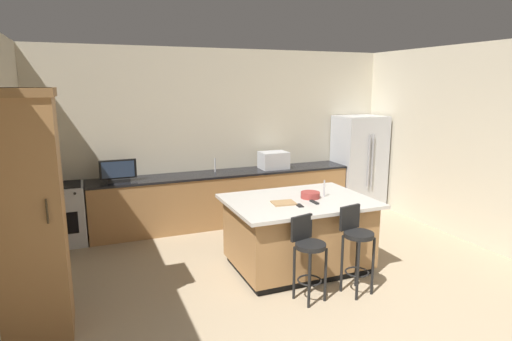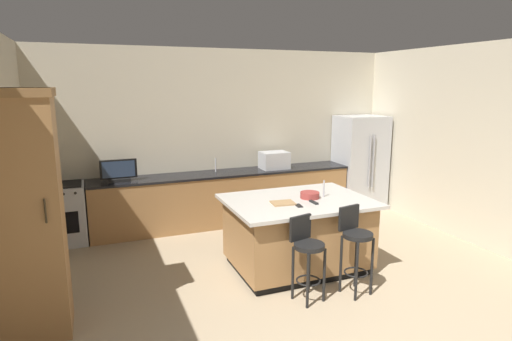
{
  "view_description": "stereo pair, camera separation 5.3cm",
  "coord_description": "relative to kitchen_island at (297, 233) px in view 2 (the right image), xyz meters",
  "views": [
    {
      "loc": [
        -2.26,
        -2.27,
        2.38
      ],
      "look_at": [
        0.04,
        3.38,
        1.13
      ],
      "focal_mm": 29.74,
      "sensor_mm": 36.0,
      "label": 1
    },
    {
      "loc": [
        -2.21,
        -2.29,
        2.38
      ],
      "look_at": [
        0.04,
        3.38,
        1.13
      ],
      "focal_mm": 29.74,
      "sensor_mm": 36.0,
      "label": 2
    }
  ],
  "objects": [
    {
      "name": "sink_faucet_back",
      "position": [
        -0.46,
        2.17,
        0.55
      ],
      "size": [
        0.02,
        0.02,
        0.24
      ],
      "primitive_type": "cylinder",
      "color": "#B2B2B7",
      "rests_on": "counter_back"
    },
    {
      "name": "sink_faucet_island",
      "position": [
        0.37,
        0.0,
        0.56
      ],
      "size": [
        0.02,
        0.02,
        0.22
      ],
      "primitive_type": "cylinder",
      "color": "#B2B2B7",
      "rests_on": "kitchen_island"
    },
    {
      "name": "wall_right",
      "position": [
        2.92,
        0.03,
        1.01
      ],
      "size": [
        0.12,
        5.23,
        2.97
      ],
      "primitive_type": "cube",
      "color": "beige",
      "rests_on": "ground_plane"
    },
    {
      "name": "cutting_board",
      "position": [
        -0.26,
        -0.1,
        0.46
      ],
      "size": [
        0.3,
        0.26,
        0.02
      ],
      "primitive_type": "cube",
      "rotation": [
        0.0,
        0.0,
        -0.11
      ],
      "color": "#A87F51",
      "rests_on": "kitchen_island"
    },
    {
      "name": "fruit_bowl",
      "position": [
        0.17,
        0.0,
        0.49
      ],
      "size": [
        0.25,
        0.25,
        0.08
      ],
      "primitive_type": "cylinder",
      "color": "#993833",
      "rests_on": "kitchen_island"
    },
    {
      "name": "tv_monitor",
      "position": [
        -2.05,
        2.02,
        0.59
      ],
      "size": [
        0.55,
        0.16,
        0.34
      ],
      "color": "black",
      "rests_on": "counter_back"
    },
    {
      "name": "refrigerator",
      "position": [
        2.37,
        2.03,
        0.42
      ],
      "size": [
        0.88,
        0.72,
        1.79
      ],
      "color": "#B7BABF",
      "rests_on": "ground_plane"
    },
    {
      "name": "cabinet_tower",
      "position": [
        -3.01,
        -0.39,
        0.74
      ],
      "size": [
        0.63,
        0.62,
        2.35
      ],
      "color": "#9E7042",
      "rests_on": "ground_plane"
    },
    {
      "name": "bar_stool_right",
      "position": [
        0.3,
        -0.85,
        0.14
      ],
      "size": [
        0.34,
        0.36,
        1.01
      ],
      "rotation": [
        0.0,
        0.0,
        0.2
      ],
      "color": "black",
      "rests_on": "ground_plane"
    },
    {
      "name": "range_oven",
      "position": [
        -2.91,
        2.07,
        -0.01
      ],
      "size": [
        0.7,
        0.63,
        0.92
      ],
      "color": "#B7BABF",
      "rests_on": "ground_plane"
    },
    {
      "name": "tv_remote",
      "position": [
        0.1,
        -0.22,
        0.46
      ],
      "size": [
        0.05,
        0.17,
        0.02
      ],
      "primitive_type": "cube",
      "rotation": [
        0.0,
        0.0,
        0.01
      ],
      "color": "black",
      "rests_on": "kitchen_island"
    },
    {
      "name": "wall_back",
      "position": [
        -0.22,
        2.45,
        1.01
      ],
      "size": [
        6.69,
        0.12,
        2.97
      ],
      "primitive_type": "cube",
      "color": "beige",
      "rests_on": "ground_plane"
    },
    {
      "name": "bar_stool_left",
      "position": [
        -0.29,
        -0.79,
        0.09
      ],
      "size": [
        0.35,
        0.37,
        0.95
      ],
      "rotation": [
        0.0,
        0.0,
        0.25
      ],
      "color": "black",
      "rests_on": "ground_plane"
    },
    {
      "name": "microwave",
      "position": [
        0.59,
        2.07,
        0.58
      ],
      "size": [
        0.48,
        0.36,
        0.3
      ],
      "primitive_type": "cube",
      "color": "#B7BABF",
      "rests_on": "counter_back"
    },
    {
      "name": "cell_phone",
      "position": [
        -0.13,
        -0.26,
        0.46
      ],
      "size": [
        0.09,
        0.16,
        0.01
      ],
      "primitive_type": "cube",
      "rotation": [
        0.0,
        0.0,
        -0.14
      ],
      "color": "black",
      "rests_on": "kitchen_island"
    },
    {
      "name": "counter_back",
      "position": [
        -0.31,
        2.07,
        -0.02
      ],
      "size": [
        4.47,
        0.62,
        0.9
      ],
      "color": "#9E7042",
      "rests_on": "ground_plane"
    },
    {
      "name": "kitchen_island",
      "position": [
        0.0,
        0.0,
        0.0
      ],
      "size": [
        1.82,
        1.34,
        0.93
      ],
      "color": "black",
      "rests_on": "ground_plane"
    }
  ]
}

